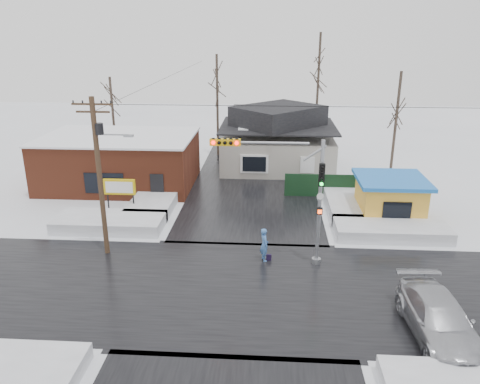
# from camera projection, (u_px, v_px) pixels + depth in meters

# --- Properties ---
(ground) EXTENTS (120.00, 120.00, 0.00)m
(ground) POSITION_uv_depth(u_px,v_px,m) (241.00, 289.00, 23.39)
(ground) COLOR white
(ground) RESTS_ON ground
(road_ns) EXTENTS (10.00, 120.00, 0.02)m
(road_ns) POSITION_uv_depth(u_px,v_px,m) (241.00, 289.00, 23.39)
(road_ns) COLOR black
(road_ns) RESTS_ON ground
(road_ew) EXTENTS (120.00, 10.00, 0.02)m
(road_ew) POSITION_uv_depth(u_px,v_px,m) (241.00, 289.00, 23.39)
(road_ew) COLOR black
(road_ew) RESTS_ON ground
(snowbank_nw) EXTENTS (7.00, 3.00, 0.80)m
(snowbank_nw) POSITION_uv_depth(u_px,v_px,m) (110.00, 222.00, 30.41)
(snowbank_nw) COLOR white
(snowbank_nw) RESTS_ON ground
(snowbank_ne) EXTENTS (7.00, 3.00, 0.80)m
(snowbank_ne) POSITION_uv_depth(u_px,v_px,m) (391.00, 230.00, 29.29)
(snowbank_ne) COLOR white
(snowbank_ne) RESTS_ON ground
(snowbank_nside_w) EXTENTS (3.00, 8.00, 0.80)m
(snowbank_nside_w) POSITION_uv_depth(u_px,v_px,m) (158.00, 197.00, 34.99)
(snowbank_nside_w) COLOR white
(snowbank_nside_w) RESTS_ON ground
(snowbank_nside_e) EXTENTS (3.00, 8.00, 0.80)m
(snowbank_nside_e) POSITION_uv_depth(u_px,v_px,m) (347.00, 201.00, 34.12)
(snowbank_nside_e) COLOR white
(snowbank_nside_e) RESTS_ON ground
(traffic_signal) EXTENTS (6.05, 0.68, 7.00)m
(traffic_signal) POSITION_uv_depth(u_px,v_px,m) (291.00, 185.00, 24.53)
(traffic_signal) COLOR gray
(traffic_signal) RESTS_ON ground
(utility_pole) EXTENTS (3.15, 0.44, 9.00)m
(utility_pole) POSITION_uv_depth(u_px,v_px,m) (100.00, 168.00, 25.48)
(utility_pole) COLOR #382619
(utility_pole) RESTS_ON ground
(brick_building) EXTENTS (12.20, 8.20, 4.12)m
(brick_building) POSITION_uv_depth(u_px,v_px,m) (120.00, 160.00, 38.44)
(brick_building) COLOR brown
(brick_building) RESTS_ON ground
(marquee_sign) EXTENTS (2.20, 0.21, 2.55)m
(marquee_sign) POSITION_uv_depth(u_px,v_px,m) (120.00, 188.00, 32.25)
(marquee_sign) COLOR black
(marquee_sign) RESTS_ON ground
(house) EXTENTS (10.40, 8.40, 5.76)m
(house) POSITION_uv_depth(u_px,v_px,m) (278.00, 140.00, 43.11)
(house) COLOR #AFA89E
(house) RESTS_ON ground
(kiosk) EXTENTS (4.60, 4.60, 2.88)m
(kiosk) POSITION_uv_depth(u_px,v_px,m) (390.00, 198.00, 31.73)
(kiosk) COLOR gold
(kiosk) RESTS_ON ground
(fence) EXTENTS (8.00, 0.12, 1.80)m
(fence) POSITION_uv_depth(u_px,v_px,m) (337.00, 186.00, 35.87)
(fence) COLOR black
(fence) RESTS_ON ground
(tree_far_left) EXTENTS (3.00, 3.00, 10.00)m
(tree_far_left) POSITION_uv_depth(u_px,v_px,m) (217.00, 76.00, 45.48)
(tree_far_left) COLOR #332821
(tree_far_left) RESTS_ON ground
(tree_far_mid) EXTENTS (3.00, 3.00, 12.00)m
(tree_far_mid) POSITION_uv_depth(u_px,v_px,m) (319.00, 58.00, 46.22)
(tree_far_mid) COLOR #332821
(tree_far_mid) RESTS_ON ground
(tree_far_right) EXTENTS (3.00, 3.00, 9.00)m
(tree_far_right) POSITION_uv_depth(u_px,v_px,m) (399.00, 94.00, 39.11)
(tree_far_right) COLOR #332821
(tree_far_right) RESTS_ON ground
(tree_far_west) EXTENTS (3.00, 3.00, 8.00)m
(tree_far_west) POSITION_uv_depth(u_px,v_px,m) (111.00, 94.00, 44.74)
(tree_far_west) COLOR #332821
(tree_far_west) RESTS_ON ground
(pedestrian) EXTENTS (0.66, 0.81, 1.92)m
(pedestrian) POSITION_uv_depth(u_px,v_px,m) (264.00, 245.00, 25.97)
(pedestrian) COLOR #4274BA
(pedestrian) RESTS_ON ground
(car) EXTENTS (2.67, 5.94, 1.69)m
(car) POSITION_uv_depth(u_px,v_px,m) (439.00, 319.00, 19.52)
(car) COLOR #B7B8BF
(car) RESTS_ON ground
(shopping_bag) EXTENTS (0.28, 0.13, 0.35)m
(shopping_bag) POSITION_uv_depth(u_px,v_px,m) (269.00, 258.00, 26.21)
(shopping_bag) COLOR black
(shopping_bag) RESTS_ON ground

